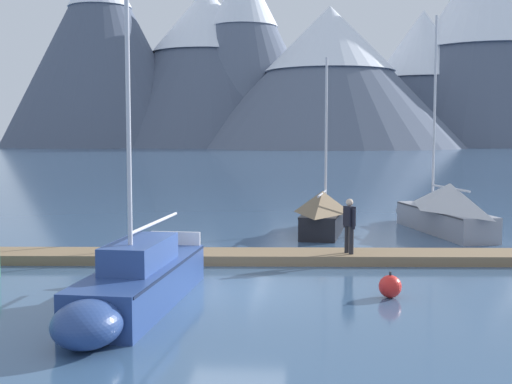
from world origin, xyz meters
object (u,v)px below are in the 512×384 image
(sailboat_second_berth, at_px, (136,283))
(sailboat_mid_dock_starboard, at_px, (443,209))
(sailboat_mid_dock_port, at_px, (324,213))
(mooring_buoy_channel_marker, at_px, (390,286))
(person_on_dock, at_px, (349,222))

(sailboat_second_berth, distance_m, sailboat_mid_dock_starboard, 15.74)
(sailboat_mid_dock_port, height_order, mooring_buoy_channel_marker, sailboat_mid_dock_port)
(sailboat_mid_dock_port, xyz_separation_m, mooring_buoy_channel_marker, (1.45, -10.52, -0.55))
(sailboat_second_berth, bearing_deg, person_on_dock, 49.71)
(person_on_dock, bearing_deg, mooring_buoy_channel_marker, -79.95)
(mooring_buoy_channel_marker, bearing_deg, sailboat_second_berth, -164.20)
(sailboat_mid_dock_starboard, bearing_deg, person_on_dock, -121.16)
(sailboat_second_berth, height_order, sailboat_mid_dock_port, sailboat_second_berth)
(sailboat_second_berth, xyz_separation_m, sailboat_mid_dock_port, (4.39, 12.17, 0.21))
(person_on_dock, relative_size, mooring_buoy_channel_marker, 2.66)
(sailboat_mid_dock_starboard, xyz_separation_m, person_on_dock, (-4.11, -6.80, 0.29))
(sailboat_mid_dock_port, bearing_deg, sailboat_second_berth, -109.82)
(person_on_dock, xyz_separation_m, mooring_buoy_channel_marker, (0.77, -4.33, -0.98))
(sailboat_mid_dock_port, height_order, sailboat_mid_dock_starboard, sailboat_mid_dock_starboard)
(sailboat_mid_dock_starboard, height_order, person_on_dock, sailboat_mid_dock_starboard)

